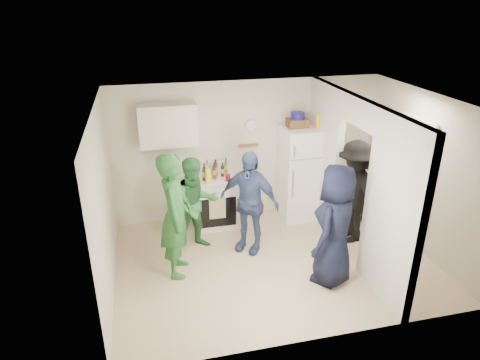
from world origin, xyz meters
name	(u,v)px	position (x,y,z in m)	size (l,w,h in m)	color
floor	(274,261)	(0.00, 0.00, 0.00)	(4.80, 4.80, 0.00)	beige
wall_back	(248,150)	(0.00, 1.70, 1.25)	(4.80, 4.80, 0.00)	silver
wall_front	(324,251)	(0.00, -1.70, 1.25)	(4.80, 4.80, 0.00)	silver
wall_left	(104,205)	(-2.40, 0.00, 1.25)	(3.40, 3.40, 0.00)	silver
wall_right	(423,173)	(2.40, 0.00, 1.25)	(3.40, 3.40, 0.00)	silver
ceiling	(280,102)	(0.00, 0.00, 2.50)	(4.80, 4.80, 0.00)	white
partition_pier_back	(323,156)	(1.20, 1.10, 1.25)	(0.12, 1.20, 2.50)	silver
partition_pier_front	(393,214)	(1.20, -1.10, 1.25)	(0.12, 1.20, 2.50)	silver
partition_header	(360,112)	(1.20, 0.00, 2.30)	(0.12, 1.00, 0.40)	silver
stove	(214,201)	(-0.70, 1.37, 0.46)	(0.76, 0.64, 0.91)	white
upper_cabinet	(168,125)	(-1.40, 1.52, 1.85)	(0.95, 0.34, 0.70)	silver
fridge	(301,173)	(0.90, 1.34, 0.85)	(0.70, 0.68, 1.71)	white
wicker_basket	(297,123)	(0.80, 1.39, 1.78)	(0.35, 0.25, 0.15)	brown
blue_bowl	(298,115)	(0.80, 1.39, 1.91)	(0.24, 0.24, 0.11)	navy
yellow_cup_stack_top	(318,121)	(1.12, 1.24, 1.83)	(0.09, 0.09, 0.25)	yellow
wall_clock	(251,126)	(0.05, 1.68, 1.70)	(0.22, 0.22, 0.03)	white
spice_shelf	(248,145)	(0.00, 1.65, 1.35)	(0.35, 0.08, 0.03)	olive
nook_window	(418,145)	(2.38, 0.20, 1.65)	(0.03, 0.70, 0.80)	black
nook_window_frame	(418,145)	(2.36, 0.20, 1.65)	(0.04, 0.76, 0.86)	white
nook_valance	(420,124)	(2.34, 0.20, 2.00)	(0.04, 0.82, 0.18)	white
yellow_cup_stack_stove	(208,176)	(-0.82, 1.15, 1.04)	(0.09, 0.09, 0.25)	#FFF415
red_cup	(228,178)	(-0.48, 1.17, 0.97)	(0.09, 0.09, 0.12)	#B40C1C
person_green_left	(175,215)	(-1.47, 0.07, 0.94)	(0.69, 0.45, 1.88)	#2B6D2C
person_green_center	(196,205)	(-1.11, 0.65, 0.78)	(0.76, 0.59, 1.56)	#367C3C
person_denim	(249,202)	(-0.30, 0.44, 0.84)	(0.99, 0.41, 1.68)	#39507E
person_navy	(335,226)	(0.66, -0.63, 0.89)	(0.87, 0.56, 1.78)	black
person_nook	(354,192)	(1.45, 0.36, 0.87)	(1.12, 0.64, 1.73)	black
bottle_a	(195,169)	(-0.98, 1.50, 1.04)	(0.07, 0.07, 0.25)	brown
bottle_b	(204,172)	(-0.86, 1.28, 1.07)	(0.07, 0.07, 0.31)	#204B19
bottle_c	(207,167)	(-0.77, 1.53, 1.04)	(0.06, 0.06, 0.27)	silver
bottle_d	(214,171)	(-0.68, 1.31, 1.06)	(0.07, 0.07, 0.30)	#653311
bottle_e	(216,166)	(-0.61, 1.56, 1.04)	(0.06, 0.06, 0.25)	#B0BCC2
bottle_f	(223,169)	(-0.53, 1.39, 1.04)	(0.06, 0.06, 0.25)	#13351E
bottle_g	(226,166)	(-0.44, 1.53, 1.05)	(0.06, 0.06, 0.27)	olive
bottle_h	(197,173)	(-0.98, 1.24, 1.08)	(0.06, 0.06, 0.33)	silver
bottle_i	(215,167)	(-0.64, 1.47, 1.06)	(0.07, 0.07, 0.29)	#5C310F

